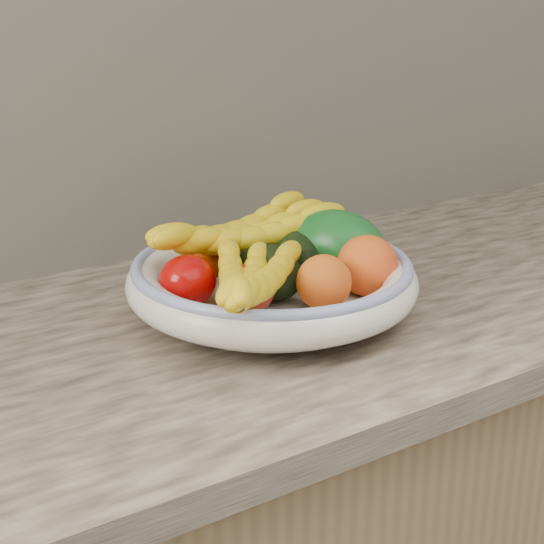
{
  "coord_description": "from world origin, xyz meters",
  "views": [
    {
      "loc": [
        -0.57,
        0.78,
        1.33
      ],
      "look_at": [
        0.0,
        1.66,
        0.96
      ],
      "focal_mm": 55.0,
      "sensor_mm": 36.0,
      "label": 1
    }
  ],
  "objects": [
    {
      "name": "fruit_bowl",
      "position": [
        0.0,
        1.66,
        0.95
      ],
      "size": [
        0.39,
        0.39,
        0.08
      ],
      "color": "silver",
      "rests_on": "kitchen_counter"
    },
    {
      "name": "clementine_back_left",
      "position": [
        -0.05,
        1.75,
        0.95
      ],
      "size": [
        0.06,
        0.06,
        0.04
      ],
      "primitive_type": "ellipsoid",
      "rotation": [
        0.0,
        0.0,
        -0.39
      ],
      "color": "#E24804",
      "rests_on": "fruit_bowl"
    },
    {
      "name": "clementine_back_right",
      "position": [
        0.01,
        1.77,
        0.95
      ],
      "size": [
        0.06,
        0.06,
        0.05
      ],
      "primitive_type": "ellipsoid",
      "rotation": [
        0.0,
        0.0,
        -0.18
      ],
      "color": "orange",
      "rests_on": "fruit_bowl"
    },
    {
      "name": "tomato_left",
      "position": [
        -0.11,
        1.69,
        0.96
      ],
      "size": [
        0.08,
        0.08,
        0.07
      ],
      "primitive_type": "ellipsoid",
      "rotation": [
        0.0,
        0.0,
        -0.04
      ],
      "color": "#A60503",
      "rests_on": "fruit_bowl"
    },
    {
      "name": "tomato_near_left",
      "position": [
        -0.06,
        1.62,
        0.96
      ],
      "size": [
        0.09,
        0.09,
        0.06
      ],
      "primitive_type": "ellipsoid",
      "rotation": [
        0.0,
        0.0,
        0.35
      ],
      "color": "#A11A0B",
      "rests_on": "fruit_bowl"
    },
    {
      "name": "avocado_center",
      "position": [
        -0.01,
        1.65,
        0.96
      ],
      "size": [
        0.08,
        0.11,
        0.07
      ],
      "primitive_type": "ellipsoid",
      "rotation": [
        0.0,
        0.0,
        0.06
      ],
      "color": "black",
      "rests_on": "fruit_bowl"
    },
    {
      "name": "avocado_right",
      "position": [
        0.06,
        1.69,
        0.96
      ],
      "size": [
        0.09,
        0.12,
        0.07
      ],
      "primitive_type": "ellipsoid",
      "rotation": [
        0.0,
        0.0,
        -0.28
      ],
      "color": "black",
      "rests_on": "fruit_bowl"
    },
    {
      "name": "green_mango",
      "position": [
        0.11,
        1.66,
        0.98
      ],
      "size": [
        0.17,
        0.18,
        0.13
      ],
      "primitive_type": "ellipsoid",
      "rotation": [
        0.0,
        0.31,
        0.49
      ],
      "color": "#0E4E18",
      "rests_on": "fruit_bowl"
    },
    {
      "name": "peach_front",
      "position": [
        0.02,
        1.58,
        0.97
      ],
      "size": [
        0.09,
        0.09,
        0.07
      ],
      "primitive_type": "ellipsoid",
      "rotation": [
        0.0,
        0.0,
        -0.31
      ],
      "color": "orange",
      "rests_on": "fruit_bowl"
    },
    {
      "name": "peach_right",
      "position": [
        0.11,
        1.59,
        0.97
      ],
      "size": [
        0.1,
        0.1,
        0.08
      ],
      "primitive_type": "ellipsoid",
      "rotation": [
        0.0,
        0.0,
        0.31
      ],
      "color": "orange",
      "rests_on": "fruit_bowl"
    },
    {
      "name": "banana_bunch_back",
      "position": [
        -0.0,
        1.73,
        0.99
      ],
      "size": [
        0.32,
        0.14,
        0.09
      ],
      "primitive_type": null,
      "rotation": [
        0.0,
        0.0,
        0.09
      ],
      "color": "yellow",
      "rests_on": "fruit_bowl"
    },
    {
      "name": "banana_bunch_front",
      "position": [
        -0.09,
        1.58,
        0.98
      ],
      "size": [
        0.27,
        0.29,
        0.08
      ],
      "primitive_type": null,
      "rotation": [
        0.0,
        0.0,
        0.88
      ],
      "color": "yellow",
      "rests_on": "fruit_bowl"
    }
  ]
}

